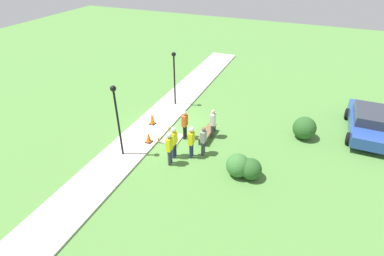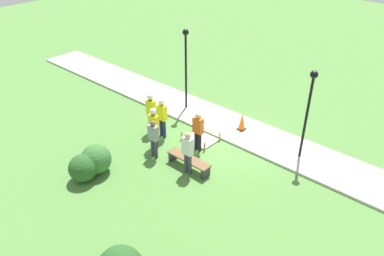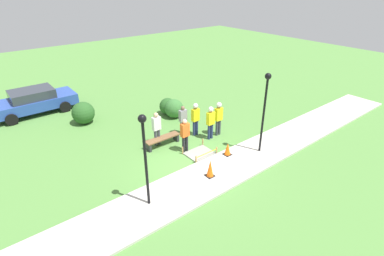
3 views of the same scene
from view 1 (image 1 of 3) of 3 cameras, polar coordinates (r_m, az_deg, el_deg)
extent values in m
plane|color=#51843D|center=(17.51, -4.17, -0.10)|extent=(60.00, 60.00, 0.00)
cube|color=#BCB7AD|center=(17.95, -7.34, 0.76)|extent=(28.00, 2.21, 0.10)
cube|color=gray|center=(16.57, -3.82, -2.02)|extent=(1.24, 0.99, 0.06)
cube|color=tan|center=(17.14, -4.43, -0.16)|extent=(0.05, 0.05, 0.37)
cube|color=tan|center=(16.24, -6.37, -2.30)|extent=(0.05, 0.05, 0.37)
cube|color=tan|center=(16.77, -1.39, -0.86)|extent=(0.05, 0.05, 0.37)
cube|color=tan|center=(15.85, -3.21, -3.10)|extent=(0.05, 0.05, 0.37)
cube|color=yellow|center=(16.63, -5.39, -0.93)|extent=(1.24, 0.00, 0.04)
cube|color=black|center=(17.87, -7.52, 0.83)|extent=(0.34, 0.34, 0.02)
cone|color=orange|center=(17.68, -7.61, 1.90)|extent=(0.29, 0.29, 0.75)
cube|color=black|center=(16.30, -8.21, -2.61)|extent=(0.34, 0.34, 0.02)
cone|color=orange|center=(16.14, -8.29, -1.75)|extent=(0.29, 0.29, 0.57)
cube|color=#2D2D33|center=(17.24, 3.88, 0.09)|extent=(0.12, 0.40, 0.39)
cube|color=#2D2D33|center=(15.97, 1.96, -2.73)|extent=(0.12, 0.40, 0.39)
cube|color=brown|center=(16.47, 2.98, -0.61)|extent=(1.81, 0.44, 0.06)
cylinder|color=#383D47|center=(14.65, -4.05, -5.33)|extent=(0.14, 0.14, 0.85)
cylinder|color=#383D47|center=(14.52, -4.37, -5.73)|extent=(0.14, 0.14, 0.85)
cube|color=yellow|center=(14.13, -4.33, -3.09)|extent=(0.40, 0.22, 0.67)
sphere|color=brown|center=(13.88, -4.41, -1.57)|extent=(0.23, 0.23, 0.23)
sphere|color=white|center=(13.85, -4.42, -1.35)|extent=(0.26, 0.26, 0.26)
cylinder|color=navy|center=(15.10, -3.25, -4.05)|extent=(0.14, 0.14, 0.82)
cylinder|color=navy|center=(14.97, -3.54, -4.43)|extent=(0.14, 0.14, 0.82)
cube|color=yellow|center=(14.61, -3.49, -1.92)|extent=(0.40, 0.22, 0.65)
sphere|color=#A37A5B|center=(14.38, -3.54, -0.48)|extent=(0.22, 0.22, 0.22)
sphere|color=white|center=(14.34, -3.55, -0.27)|extent=(0.26, 0.26, 0.26)
cylinder|color=navy|center=(15.08, 0.01, -4.05)|extent=(0.14, 0.14, 0.82)
cylinder|color=navy|center=(14.94, -0.26, -4.43)|extent=(0.14, 0.14, 0.82)
cube|color=yellow|center=(14.59, -0.13, -1.91)|extent=(0.40, 0.22, 0.65)
sphere|color=brown|center=(14.35, -0.13, -0.46)|extent=(0.22, 0.22, 0.22)
sphere|color=white|center=(14.31, -0.13, -0.25)|extent=(0.26, 0.26, 0.26)
cylinder|color=black|center=(16.49, -1.23, -0.57)|extent=(0.14, 0.14, 0.82)
cylinder|color=black|center=(16.35, -1.48, -0.88)|extent=(0.14, 0.14, 0.82)
cube|color=#E55B1E|center=(16.04, -1.39, 1.47)|extent=(0.40, 0.22, 0.65)
sphere|color=tan|center=(15.82, -1.41, 2.82)|extent=(0.22, 0.22, 0.22)
cylinder|color=#383D47|center=(16.61, 4.01, -0.35)|extent=(0.14, 0.14, 0.84)
cylinder|color=#383D47|center=(16.46, 3.80, -0.66)|extent=(0.14, 0.14, 0.84)
cube|color=silver|center=(16.14, 4.00, 1.73)|extent=(0.40, 0.22, 0.66)
sphere|color=tan|center=(15.92, 4.06, 3.11)|extent=(0.23, 0.23, 0.23)
cylinder|color=#383D47|center=(15.30, 2.26, -3.59)|extent=(0.14, 0.14, 0.77)
cylinder|color=#383D47|center=(15.16, 2.02, -3.95)|extent=(0.14, 0.14, 0.77)
cube|color=gray|center=(14.84, 2.19, -1.60)|extent=(0.40, 0.22, 0.61)
sphere|color=brown|center=(14.61, 2.22, -0.25)|extent=(0.21, 0.21, 0.21)
cylinder|color=black|center=(14.73, -13.82, 0.71)|extent=(0.10, 0.10, 3.52)
sphere|color=black|center=(13.88, -14.80, 7.28)|extent=(0.28, 0.28, 0.28)
cylinder|color=black|center=(19.27, -3.34, 8.92)|extent=(0.10, 0.10, 3.28)
sphere|color=black|center=(18.66, -3.51, 13.84)|extent=(0.28, 0.28, 0.28)
cube|color=#28479E|center=(19.36, 30.58, 0.65)|extent=(4.74, 1.95, 0.62)
cube|color=#2D333D|center=(19.11, 31.04, 2.12)|extent=(2.37, 1.71, 0.53)
cylinder|color=black|center=(18.07, 27.69, -1.79)|extent=(0.66, 0.24, 0.66)
cylinder|color=black|center=(20.98, 32.61, 1.32)|extent=(0.66, 0.24, 0.66)
cylinder|color=black|center=(20.64, 27.48, 2.43)|extent=(0.66, 0.24, 0.66)
sphere|color=#387033|center=(14.01, 8.74, -7.02)|extent=(1.10, 1.10, 1.10)
sphere|color=#285623|center=(17.46, 20.63, 0.00)|extent=(1.25, 1.25, 1.25)
sphere|color=#285623|center=(13.98, 11.12, -7.66)|extent=(1.00, 1.00, 1.00)
camera|label=2|loc=(20.90, 36.79, 24.33)|focal=35.00mm
camera|label=3|loc=(25.29, -16.79, 26.71)|focal=28.00mm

